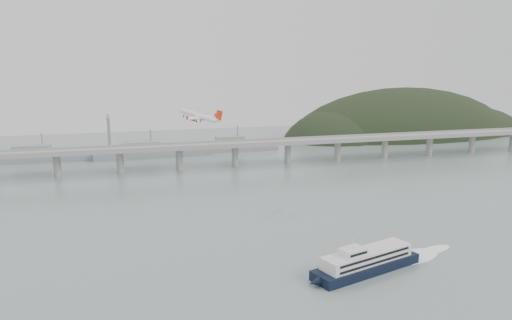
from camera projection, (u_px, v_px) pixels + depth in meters
name	position (u px, v px, depth m)	size (l,w,h in m)	color
ground	(284.00, 249.00, 255.95)	(900.00, 900.00, 0.00)	slate
bridge	(212.00, 148.00, 441.07)	(800.00, 22.00, 23.90)	gray
headland	(412.00, 149.00, 646.78)	(365.00, 155.00, 156.00)	black
distant_fleet	(36.00, 156.00, 465.16)	(453.00, 60.90, 40.00)	gray
ferry	(366.00, 261.00, 229.06)	(90.48, 36.97, 17.54)	black
airliner	(199.00, 116.00, 315.24)	(27.83, 27.50, 9.40)	white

